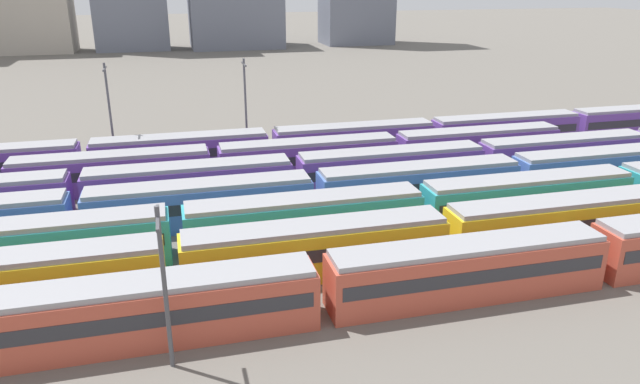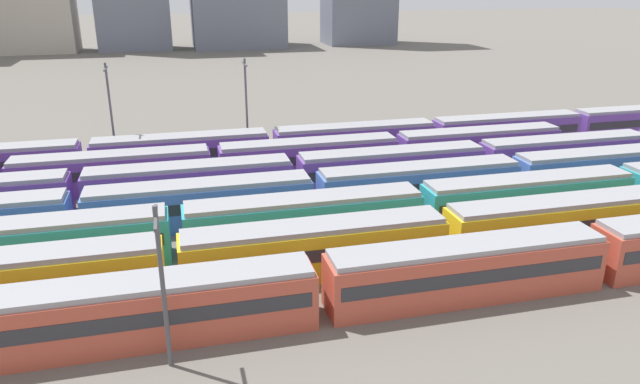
% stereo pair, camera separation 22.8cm
% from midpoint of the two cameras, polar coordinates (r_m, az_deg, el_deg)
% --- Properties ---
extents(train_track_0, '(93.60, 3.06, 3.75)m').
position_cam_midpoint_polar(train_track_0, '(38.36, 14.13, -7.28)').
color(train_track_0, '#BC4C38').
rests_on(train_track_0, ground_plane).
extents(train_track_1, '(112.50, 3.06, 3.75)m').
position_cam_midpoint_polar(train_track_1, '(42.92, 12.09, -4.07)').
color(train_track_1, yellow).
rests_on(train_track_1, ground_plane).
extents(train_track_2, '(112.50, 3.06, 3.75)m').
position_cam_midpoint_polar(train_track_2, '(47.41, 9.85, -1.54)').
color(train_track_2, teal).
rests_on(train_track_2, ground_plane).
extents(train_track_3, '(93.60, 3.06, 3.75)m').
position_cam_midpoint_polar(train_track_3, '(52.66, 9.66, 0.68)').
color(train_track_3, '#4C70BC').
rests_on(train_track_3, ground_plane).
extents(train_track_4, '(112.50, 3.06, 3.75)m').
position_cam_midpoint_polar(train_track_4, '(60.92, 15.36, 2.92)').
color(train_track_4, '#6B429E').
rests_on(train_track_4, ground_plane).
extents(train_track_5, '(74.70, 3.06, 3.75)m').
position_cam_midpoint_polar(train_track_5, '(58.43, -10.01, 2.62)').
color(train_track_5, '#6B429E').
rests_on(train_track_5, ground_plane).
extents(train_track_6, '(93.60, 3.06, 3.75)m').
position_cam_midpoint_polar(train_track_6, '(66.24, 3.48, 4.97)').
color(train_track_6, '#6B429E').
rests_on(train_track_6, ground_plane).
extents(catenary_pole_1, '(0.24, 3.20, 10.94)m').
position_cam_midpoint_polar(catenary_pole_1, '(65.70, -19.46, 7.44)').
color(catenary_pole_1, '#4C4C51').
rests_on(catenary_pole_1, ground_plane).
extents(catenary_pole_2, '(0.24, 3.20, 8.97)m').
position_cam_midpoint_polar(catenary_pole_2, '(30.50, -14.79, -8.23)').
color(catenary_pole_2, '#4C4C51').
rests_on(catenary_pole_2, ground_plane).
extents(catenary_pole_3, '(0.24, 3.20, 10.92)m').
position_cam_midpoint_polar(catenary_pole_3, '(65.93, -7.02, 8.46)').
color(catenary_pole_3, '#4C4C51').
rests_on(catenary_pole_3, ground_plane).
extents(distant_building_3, '(25.37, 20.04, 21.84)m').
position_cam_midpoint_polar(distant_building_3, '(176.70, -7.99, 17.24)').
color(distant_building_3, slate).
rests_on(distant_building_3, ground_plane).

